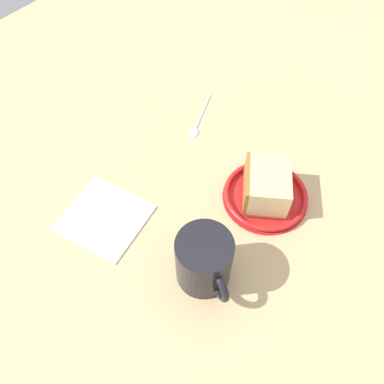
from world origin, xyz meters
The scene contains 6 objects.
ground_plane centered at (0.00, 0.00, -1.84)cm, with size 149.72×149.72×3.68cm, color tan.
small_plate centered at (-5.27, 0.83, 0.77)cm, with size 14.85×14.85×1.56cm.
cake_slice centered at (-5.05, 0.98, 3.83)cm, with size 11.12×11.53×6.23cm.
tea_mug centered at (-6.08, 18.72, 5.01)cm, with size 10.77×8.36×9.86cm.
teaspoon centered at (14.84, -4.70, 0.35)cm, with size 6.01×12.48×0.80cm.
folded_napkin centered at (13.11, 21.73, 0.30)cm, with size 13.06×12.37×0.60cm, color white.
Camera 1 is at (-20.48, 38.45, 59.46)cm, focal length 37.85 mm.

